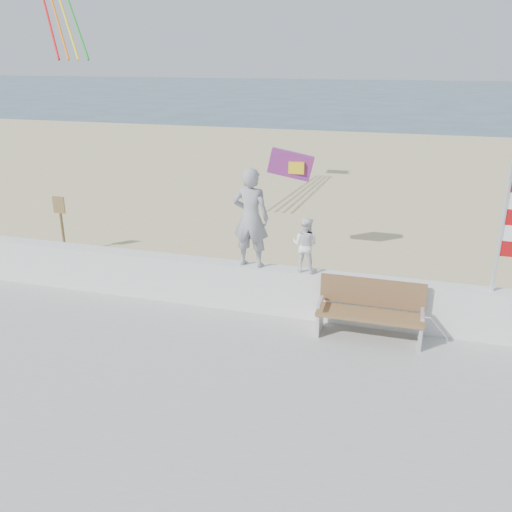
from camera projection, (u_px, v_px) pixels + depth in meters
The scene contains 8 objects.
ground at pixel (213, 370), 8.74m from camera, with size 220.00×220.00×0.00m, color #2E4C5D.
sand at pixel (314, 217), 16.82m from camera, with size 90.00×40.00×0.08m, color #CABD87.
seawall at pixel (249, 287), 10.32m from camera, with size 30.00×0.35×0.90m, color silver.
adult at pixel (251, 218), 9.83m from camera, with size 0.67×0.44×1.84m, color gray.
child at pixel (305, 245), 9.71m from camera, with size 0.49×0.38×1.01m, color white.
bench at pixel (370, 309), 9.28m from camera, with size 1.80×0.57×1.00m.
parafoil_kite at pixel (292, 165), 12.74m from camera, with size 1.14×0.47×0.76m.
sign at pixel (61, 220), 13.40m from camera, with size 0.32×0.07×1.46m.
Camera 1 is at (2.77, -7.05, 4.79)m, focal length 38.00 mm.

